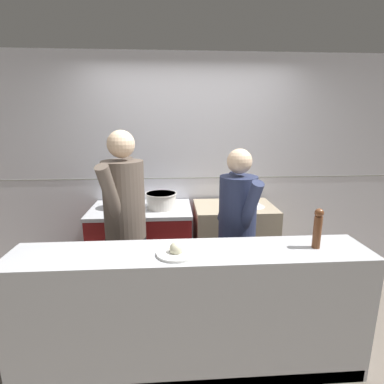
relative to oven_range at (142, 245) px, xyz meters
The scene contains 12 objects.
ground_plane 1.30m from the oven_range, 61.56° to the right, with size 14.00×14.00×0.00m, color #6B6056.
wall_back_tiled 1.11m from the oven_range, 34.72° to the left, with size 8.00×0.06×2.60m.
oven_range is the anchor object (origin of this frame).
prep_counter 1.06m from the oven_range, ahead, with size 0.90×0.65×0.89m.
pass_counter 1.40m from the oven_range, 70.07° to the right, with size 2.52×0.45×0.96m.
stock_pot 0.60m from the oven_range, behind, with size 0.26×0.26×0.19m.
sauce_pot 0.58m from the oven_range, ahead, with size 0.34×0.34×0.17m.
mixing_bowl_steel 1.35m from the oven_range, ahead, with size 0.28×0.28×0.08m.
plated_dish_main 1.52m from the oven_range, 74.65° to the right, with size 0.27×0.27×0.09m.
pepper_mill 2.01m from the oven_range, 43.97° to the right, with size 0.06×0.06×0.29m.
chef_head_cook 0.87m from the oven_range, 95.69° to the right, with size 0.45×0.76×1.77m.
chef_sous 1.28m from the oven_range, 39.62° to the right, with size 0.41×0.70×1.61m.
Camera 1 is at (-0.23, -2.17, 1.85)m, focal length 28.00 mm.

